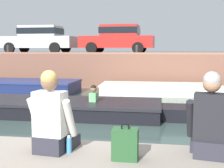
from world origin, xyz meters
name	(u,v)px	position (x,y,z in m)	size (l,w,h in m)	color
ground_plane	(116,112)	(0.00, 5.55, 0.00)	(400.00, 400.00, 0.00)	#384C47
far_quay_wall	(139,68)	(0.00, 14.10, 0.85)	(60.00, 6.00, 1.69)	brown
far_wall_coping	(134,53)	(0.00, 11.22, 1.73)	(60.00, 0.24, 0.08)	#925F4C
boat_moored_west_navy	(13,86)	(-5.30, 9.17, 0.27)	(6.46, 2.17, 0.55)	navy
boat_moored_central_cream	(160,89)	(1.29, 9.66, 0.22)	(5.58, 1.98, 0.44)	silver
motorboat_passing	(75,108)	(-1.14, 4.89, 0.22)	(6.84, 1.96, 0.92)	black
car_leftmost_silver	(39,38)	(-5.61, 13.17, 2.54)	(4.31, 2.04, 1.54)	#B7BABC
car_left_inner_red	(118,38)	(-1.05, 13.17, 2.54)	(4.04, 1.97, 1.54)	#B2231E
mooring_bollard_west	(8,49)	(-6.60, 11.35, 1.93)	(0.15, 0.15, 0.45)	#2D2B28
mooring_bollard_mid	(137,49)	(0.13, 11.35, 1.93)	(0.15, 0.15, 0.45)	#2D2B28
person_seated_right	(52,120)	(0.16, -0.48, 1.15)	(0.56, 0.56, 0.96)	#282833
person_seated_middle	(211,124)	(1.97, -0.34, 1.15)	(0.57, 0.58, 0.96)	#282833
bottle_drink	(69,145)	(0.37, -0.51, 0.87)	(0.06, 0.06, 0.20)	#3F8CCC
backpack_on_ledge	(125,144)	(1.04, -0.60, 0.94)	(0.28, 0.24, 0.41)	#234C28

